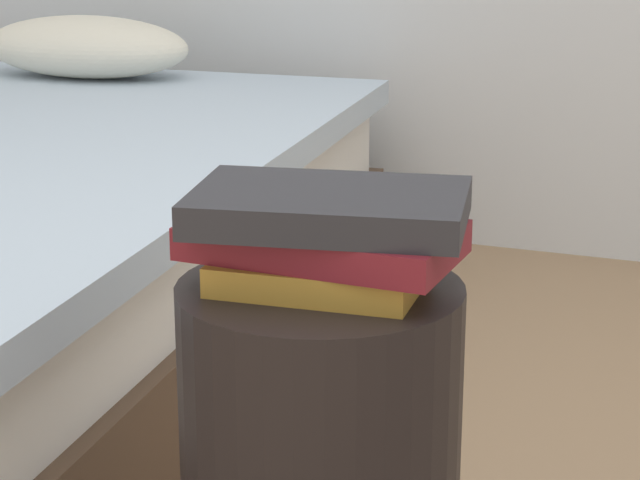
# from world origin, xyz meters

# --- Properties ---
(book_ochre) EXTENTS (0.23, 0.16, 0.03)m
(book_ochre) POSITION_xyz_m (0.00, 0.00, 0.56)
(book_ochre) COLOR #B7842D
(book_ochre) RESTS_ON side_table
(book_maroon) EXTENTS (0.30, 0.17, 0.04)m
(book_maroon) POSITION_xyz_m (0.00, 0.01, 0.60)
(book_maroon) COLOR maroon
(book_maroon) RESTS_ON book_ochre
(book_charcoal) EXTENTS (0.33, 0.24, 0.04)m
(book_charcoal) POSITION_xyz_m (0.01, 0.01, 0.63)
(book_charcoal) COLOR #28282D
(book_charcoal) RESTS_ON book_maroon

